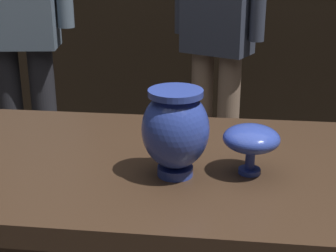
% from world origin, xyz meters
% --- Properties ---
extents(back_display_shelf, '(2.60, 0.40, 0.99)m').
position_xyz_m(back_display_shelf, '(0.00, 2.20, 0.49)').
color(back_display_shelf, black).
rests_on(back_display_shelf, ground_plane).
extents(vase_centerpiece, '(0.15, 0.15, 0.19)m').
position_xyz_m(vase_centerpiece, '(0.04, -0.07, 0.91)').
color(vase_centerpiece, '#2D429E').
rests_on(vase_centerpiece, display_plinth).
extents(vase_tall_behind, '(0.12, 0.12, 0.11)m').
position_xyz_m(vase_tall_behind, '(0.20, -0.05, 0.88)').
color(vase_tall_behind, '#2D429E').
rests_on(vase_tall_behind, display_plinth).
extents(visitor_near_left, '(0.47, 0.22, 1.73)m').
position_xyz_m(visitor_near_left, '(-0.74, 0.99, 1.03)').
color(visitor_near_left, '#232328').
rests_on(visitor_near_left, ground_plane).
extents(visitor_center_back, '(0.43, 0.30, 1.57)m').
position_xyz_m(visitor_center_back, '(0.09, 1.34, 0.92)').
color(visitor_center_back, '#846B56').
rests_on(visitor_center_back, ground_plane).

